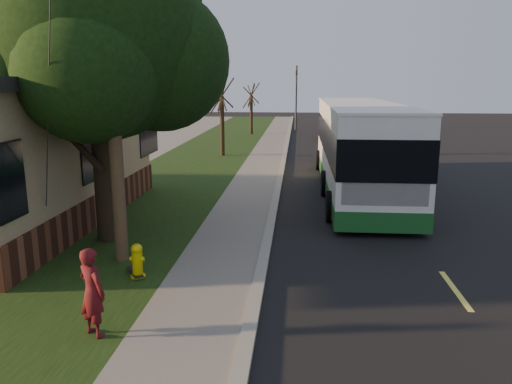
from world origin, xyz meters
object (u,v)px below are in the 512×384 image
leafy_tree (99,39)px  distant_car (333,129)px  bare_tree_far (251,109)px  skateboard_main (135,272)px  skateboarder (92,292)px  utility_pole (110,59)px  bare_tree_near (222,118)px  traffic_signal (296,93)px  fire_hydrant (137,261)px  transit_bus (359,145)px

leafy_tree → distant_car: bearing=73.2°
bare_tree_far → skateboard_main: bearing=-89.4°
bare_tree_far → distant_car: (6.31, -2.57, -1.23)m
skateboard_main → distant_car: distant_car is taller
skateboarder → distant_car: size_ratio=0.33×
utility_pole → bare_tree_far: 29.13m
utility_pole → distant_car: 27.52m
utility_pole → bare_tree_far: size_ratio=2.25×
bare_tree_near → bare_tree_far: bare_tree_near is taller
leafy_tree → traffic_signal: 31.76m
skateboarder → skateboard_main: (-0.19, 2.63, -0.70)m
bare_tree_far → distant_car: size_ratio=0.89×
fire_hydrant → utility_pole: utility_pole is taller
bare_tree_near → distant_car: (6.81, 9.43, -1.38)m
utility_pole → skateboarder: size_ratio=6.03×
fire_hydrant → utility_pole: (-0.71, 0.99, 4.20)m
distant_car → fire_hydrant: bearing=-101.2°
traffic_signal → bare_tree_near: bearing=-104.0°
transit_bus → distant_car: transit_bus is taller
bare_tree_far → transit_bus: bearing=-73.5°
utility_pole → skateboard_main: size_ratio=11.87×
bare_tree_far → skateboard_main: size_ratio=5.28×
fire_hydrant → transit_bus: size_ratio=0.06×
leafy_tree → skateboarder: leafy_tree is taller
bare_tree_near → skateboarder: bare_tree_near is taller
fire_hydrant → skateboard_main: 0.35m
leafy_tree → traffic_signal: leafy_tree is taller
skateboard_main → distant_car: (6.01, 27.30, 0.64)m
fire_hydrant → traffic_signal: size_ratio=0.13×
fire_hydrant → traffic_signal: (3.10, 34.00, 2.73)m
traffic_signal → transit_bus: 24.70m
traffic_signal → skateboarder: size_ratio=3.65×
bare_tree_far → distant_car: bearing=-22.2°
traffic_signal → skateboard_main: size_ratio=7.20×
utility_pole → leafy_tree: 1.94m
bare_tree_far → skateboarder: bearing=-89.1°
skateboarder → fire_hydrant: bearing=-55.9°
bare_tree_far → skateboarder: 32.53m
utility_pole → bare_tree_near: (-0.19, 17.01, -2.48)m
fire_hydrant → skateboard_main: fire_hydrant is taller
leafy_tree → distant_car: size_ratio=1.73×
transit_bus → skateboard_main: 11.11m
fire_hydrant → transit_bus: bearing=59.1°
utility_pole → transit_bus: size_ratio=0.73×
fire_hydrant → bare_tree_near: 18.10m
skateboarder → distant_car: bearing=-68.8°
skateboarder → skateboard_main: 2.73m
utility_pole → bare_tree_near: utility_pole is taller
leafy_tree → bare_tree_far: bearing=87.5°
bare_tree_far → fire_hydrant: bearing=-89.2°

